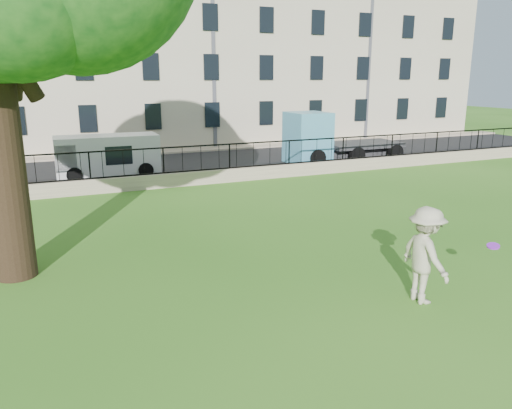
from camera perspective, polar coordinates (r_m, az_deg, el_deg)
name	(u,v)px	position (r m, az deg, el deg)	size (l,w,h in m)	color
ground	(298,296)	(11.01, 4.79, -10.43)	(120.00, 120.00, 0.00)	#2F6919
retaining_wall	(164,180)	(21.73, -10.43, 2.72)	(50.00, 0.40, 0.60)	gray
iron_railing	(163,161)	(21.58, -10.53, 4.94)	(50.00, 0.05, 1.13)	black
street	(143,169)	(26.31, -12.82, 3.97)	(60.00, 9.00, 0.01)	black
sidewalk	(125,154)	(31.35, -14.70, 5.60)	(60.00, 1.40, 0.12)	gray
building_row	(104,41)	(36.70, -16.94, 17.42)	(56.40, 10.40, 13.80)	beige
man	(425,255)	(10.95, 18.76, -5.51)	(1.33, 0.76, 2.06)	#B6AE94
frisbee	(493,246)	(12.00, 25.48, -4.30)	(0.27, 0.27, 0.03)	purple
white_van	(108,156)	(24.60, -16.59, 5.32)	(4.66, 1.82, 1.96)	silver
blue_truck	(343,136)	(28.59, 9.97, 7.71)	(6.58, 2.34, 2.76)	#56A6CA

